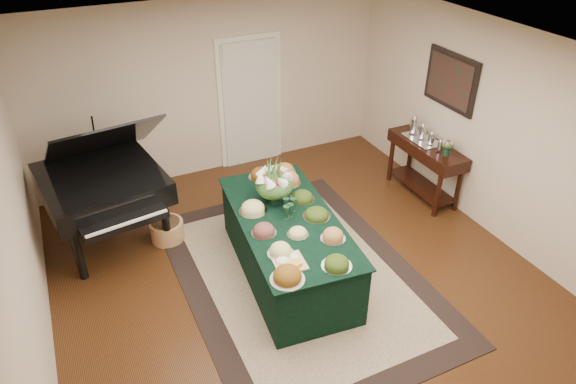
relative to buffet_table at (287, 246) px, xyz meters
name	(u,v)px	position (x,y,z in m)	size (l,w,h in m)	color
ground	(299,278)	(0.08, -0.15, -0.40)	(6.00, 6.00, 0.00)	black
area_rug	(299,275)	(0.10, -0.12, -0.40)	(2.68, 3.75, 0.01)	black
kitchen_doorway	(250,103)	(0.68, 2.82, 0.62)	(1.05, 0.07, 2.10)	white
buffet_table	(287,246)	(0.00, 0.00, 0.00)	(1.29, 2.37, 0.80)	black
food_platters	(289,215)	(0.02, 0.00, 0.44)	(1.17, 2.26, 0.13)	silver
cutting_board	(289,260)	(-0.31, -0.70, 0.43)	(0.34, 0.34, 0.10)	tan
green_goblets	(289,208)	(0.05, 0.06, 0.49)	(0.21, 0.23, 0.18)	#132F1E
floral_centerpiece	(274,182)	(0.02, 0.40, 0.67)	(0.46, 0.46, 0.46)	#132F1E
grand_piano	(103,183)	(-1.79, 1.60, 0.46)	(1.66, 1.85, 1.72)	black
wicker_basket	(167,231)	(-1.15, 1.28, -0.27)	(0.44, 0.44, 0.27)	#AA7544
mahogany_sideboard	(426,155)	(2.57, 0.76, 0.25)	(0.45, 1.31, 0.85)	black
tea_service	(425,134)	(2.57, 0.85, 0.56)	(0.34, 0.74, 0.30)	silver
pink_bouquet	(448,145)	(2.57, 0.37, 0.60)	(0.19, 0.19, 0.24)	#132F1E
wall_painting	(451,81)	(2.80, 0.76, 1.35)	(0.05, 0.95, 0.75)	black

